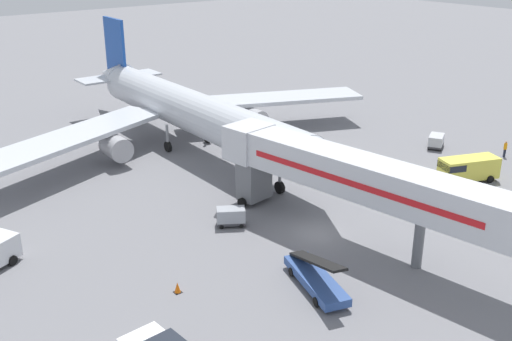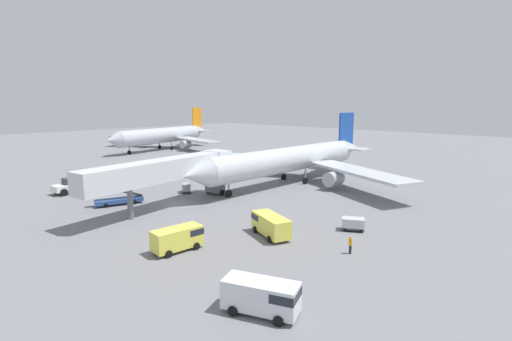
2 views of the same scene
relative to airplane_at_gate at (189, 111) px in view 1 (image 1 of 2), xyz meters
The scene contains 9 objects.
ground_plane 22.97m from the airplane_at_gate, 97.36° to the right, with size 300.00×300.00×0.00m, color slate.
airplane_at_gate is the anchor object (origin of this frame).
jet_bridge 23.75m from the airplane_at_gate, 94.89° to the right, with size 6.48×24.10×6.64m.
belt_loader_truck 29.30m from the airplane_at_gate, 106.56° to the right, with size 3.56×6.44×3.03m.
service_van_far_center 27.75m from the airplane_at_gate, 57.26° to the right, with size 5.72×3.84×2.20m.
baggage_cart_mid_left 26.10m from the airplane_at_gate, 37.69° to the right, with size 2.74×2.36×1.39m.
baggage_cart_near_center 19.13m from the airplane_at_gate, 112.84° to the right, with size 2.48×2.18×1.43m.
ground_crew_worker_foreground 32.31m from the airplane_at_gate, 42.88° to the right, with size 0.44×0.44×1.70m.
safety_cone_alpha 27.93m from the airplane_at_gate, 124.03° to the right, with size 0.47×0.47×0.72m.
Camera 1 is at (-28.84, -29.21, 20.92)m, focal length 42.42 mm.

